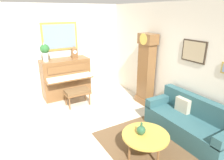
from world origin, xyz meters
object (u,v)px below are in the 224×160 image
coffee_table (145,136)px  grandfather_clock (146,72)px  mantel_clock (74,53)px  flower_vase (45,51)px  piano (66,78)px  couch (190,122)px  piano_bench (77,92)px  green_jug (141,130)px

coffee_table → grandfather_clock: bearing=140.8°
grandfather_clock → mantel_clock: 2.27m
mantel_clock → flower_vase: flower_vase is taller
piano → coffee_table: 3.42m
grandfather_clock → coffee_table: bearing=-39.2°
grandfather_clock → mantel_clock: size_ratio=5.34×
piano → grandfather_clock: size_ratio=0.71×
grandfather_clock → flower_vase: (-1.66, -2.36, 0.55)m
piano → flower_vase: (0.00, -0.55, 0.91)m
flower_vase → couch: bearing=32.2°
piano_bench → flower_vase: bearing=-143.3°
piano_bench → flower_vase: flower_vase is taller
coffee_table → flower_vase: size_ratio=1.52×
piano → couch: size_ratio=0.76×
grandfather_clock → flower_vase: 2.94m
green_jug → piano_bench: bearing=-173.5°
grandfather_clock → flower_vase: grandfather_clock is taller
piano_bench → couch: bearing=30.8°
coffee_table → green_jug: size_ratio=3.67×
coffee_table → green_jug: bearing=-132.1°
grandfather_clock → flower_vase: bearing=-125.1°
grandfather_clock → couch: grandfather_clock is taller
piano_bench → mantel_clock: mantel_clock is taller
flower_vase → green_jug: 3.59m
piano → piano_bench: (0.81, 0.05, -0.20)m
couch → mantel_clock: (-3.42, -1.28, 1.06)m
mantel_clock → flower_vase: size_ratio=0.66×
couch → coffee_table: couch is taller
piano → flower_vase: bearing=-89.8°
couch → piano_bench: bearing=-149.2°
grandfather_clock → mantel_clock: bearing=-138.0°
flower_vase → green_jug: size_ratio=2.42×
coffee_table → mantel_clock: mantel_clock is taller
piano_bench → mantel_clock: bearing=161.5°
piano → piano_bench: size_ratio=2.06×
couch → coffee_table: size_ratio=2.16×
piano → mantel_clock: (0.00, 0.32, 0.76)m
piano → couch: bearing=25.1°
piano_bench → green_jug: green_jug is taller
piano_bench → flower_vase: (-0.81, -0.60, 1.11)m
couch → green_jug: 1.28m
couch → coffee_table: (-0.03, -1.20, 0.07)m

